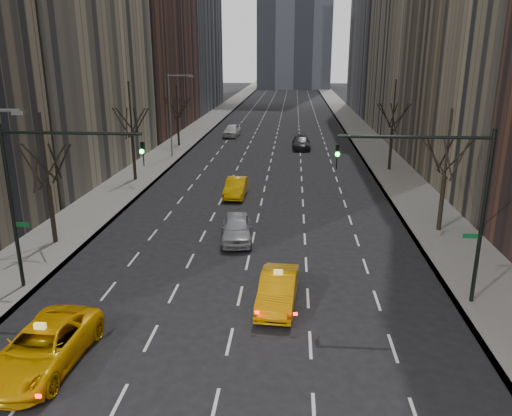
# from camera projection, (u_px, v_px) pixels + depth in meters

# --- Properties ---
(sidewalk_left) EXTENTS (4.50, 320.00, 0.15)m
(sidewalk_left) POSITION_uv_depth(u_px,v_px,m) (202.00, 126.00, 80.11)
(sidewalk_left) COLOR slate
(sidewalk_left) RESTS_ON ground
(sidewalk_right) EXTENTS (4.50, 320.00, 0.15)m
(sidewalk_right) POSITION_uv_depth(u_px,v_px,m) (356.00, 128.00, 78.35)
(sidewalk_right) COLOR slate
(sidewalk_right) RESTS_ON ground
(tree_lw_b) EXTENTS (3.36, 3.50, 7.82)m
(tree_lw_b) POSITION_uv_depth(u_px,v_px,m) (48.00, 185.00, 29.46)
(tree_lw_b) COLOR black
(tree_lw_b) RESTS_ON ground
(tree_lw_c) EXTENTS (3.36, 3.50, 8.74)m
(tree_lw_c) POSITION_uv_depth(u_px,v_px,m) (132.00, 137.00, 44.62)
(tree_lw_c) COLOR black
(tree_lw_c) RESTS_ON ground
(tree_lw_d) EXTENTS (3.36, 3.50, 7.36)m
(tree_lw_d) POSITION_uv_depth(u_px,v_px,m) (178.00, 118.00, 61.91)
(tree_lw_d) COLOR black
(tree_lw_d) RESTS_ON ground
(tree_rw_b) EXTENTS (3.36, 3.50, 7.82)m
(tree_rw_b) POSITION_uv_depth(u_px,v_px,m) (444.00, 176.00, 31.56)
(tree_rw_b) COLOR black
(tree_rw_b) RESTS_ON ground
(tree_rw_c) EXTENTS (3.36, 3.50, 8.74)m
(tree_rw_c) POSITION_uv_depth(u_px,v_px,m) (392.00, 130.00, 48.62)
(tree_rw_c) COLOR black
(tree_rw_c) RESTS_ON ground
(traffic_mast_left) EXTENTS (6.69, 0.39, 8.00)m
(traffic_mast_left) POSITION_uv_depth(u_px,v_px,m) (43.00, 182.00, 23.01)
(traffic_mast_left) COLOR black
(traffic_mast_left) RESTS_ON ground
(traffic_mast_right) EXTENTS (6.69, 0.39, 8.00)m
(traffic_mast_right) POSITION_uv_depth(u_px,v_px,m) (447.00, 189.00, 21.71)
(traffic_mast_right) COLOR black
(traffic_mast_right) RESTS_ON ground
(streetlight_far) EXTENTS (2.83, 0.22, 9.00)m
(streetlight_far) POSITION_uv_depth(u_px,v_px,m) (173.00, 107.00, 54.55)
(streetlight_far) COLOR slate
(streetlight_far) RESTS_ON ground
(taxi_suv) EXTENTS (2.91, 5.77, 1.57)m
(taxi_suv) POSITION_uv_depth(u_px,v_px,m) (43.00, 347.00, 18.36)
(taxi_suv) COLOR #F1AB05
(taxi_suv) RESTS_ON ground
(taxi_sedan) EXTENTS (1.95, 4.76, 1.54)m
(taxi_sedan) POSITION_uv_depth(u_px,v_px,m) (278.00, 290.00, 22.90)
(taxi_sedan) COLOR orange
(taxi_sedan) RESTS_ON ground
(silver_sedan_ahead) EXTENTS (2.34, 4.81, 1.58)m
(silver_sedan_ahead) POSITION_uv_depth(u_px,v_px,m) (237.00, 228.00, 30.97)
(silver_sedan_ahead) COLOR #A5A8AD
(silver_sedan_ahead) RESTS_ON ground
(far_taxi) EXTENTS (1.68, 4.56, 1.49)m
(far_taxi) POSITION_uv_depth(u_px,v_px,m) (236.00, 187.00, 40.59)
(far_taxi) COLOR #FEB305
(far_taxi) RESTS_ON ground
(far_suv_grey) EXTENTS (2.29, 5.33, 1.53)m
(far_suv_grey) POSITION_uv_depth(u_px,v_px,m) (301.00, 143.00, 61.13)
(far_suv_grey) COLOR #28282D
(far_suv_grey) RESTS_ON ground
(far_car_white) EXTENTS (2.33, 5.10, 1.70)m
(far_car_white) POSITION_uv_depth(u_px,v_px,m) (232.00, 131.00, 70.26)
(far_car_white) COLOR silver
(far_car_white) RESTS_ON ground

